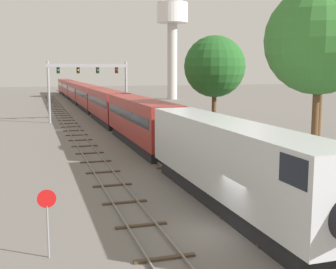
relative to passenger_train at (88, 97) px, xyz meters
name	(u,v)px	position (x,y,z in m)	size (l,w,h in m)	color
ground_plane	(223,233)	(-2.00, -66.76, -2.61)	(400.00, 400.00, 0.00)	slate
track_main	(94,113)	(0.00, -6.76, -2.55)	(2.60, 200.00, 0.16)	slate
track_near	(72,129)	(-5.50, -26.76, -2.55)	(2.60, 160.00, 0.16)	slate
passenger_train	(88,97)	(0.00, 0.00, 0.00)	(3.04, 146.01, 4.80)	silver
signal_gantry	(88,78)	(-2.25, -18.69, 3.90)	(12.10, 0.49, 8.96)	#999BA0
water_tower	(172,23)	(25.72, 27.21, 17.41)	(8.25, 8.25, 26.42)	beige
stop_sign	(47,214)	(-10.00, -67.14, -0.74)	(0.76, 0.08, 2.88)	gray
trackside_tree_left	(215,67)	(10.49, -36.49, 5.47)	(7.29, 7.29, 11.75)	brown
trackside_tree_mid	(319,41)	(12.16, -53.90, 7.43)	(8.85, 8.85, 14.49)	brown
trackside_tree_right	(321,62)	(15.89, -49.26, 5.86)	(5.60, 5.60, 11.34)	brown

